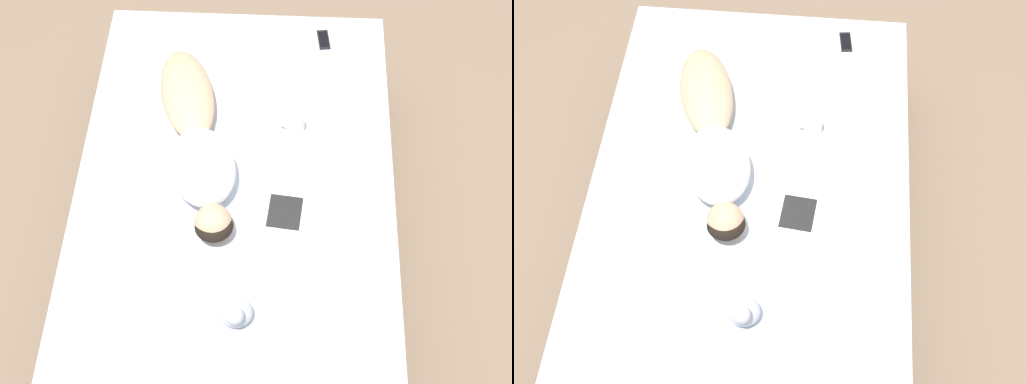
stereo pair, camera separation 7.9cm
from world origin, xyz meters
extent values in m
plane|color=#7A6651|center=(0.00, 0.00, 0.00)|extent=(12.00, 12.00, 0.00)
cube|color=#383333|center=(0.00, 0.00, 0.20)|extent=(1.60, 2.31, 0.40)
cube|color=silver|center=(0.00, 0.00, 0.51)|extent=(1.54, 2.25, 0.22)
ellipsoid|color=tan|center=(0.28, -0.45, 0.69)|extent=(0.41, 0.64, 0.15)
ellipsoid|color=white|center=(0.15, 0.02, 0.72)|extent=(0.41, 0.51, 0.22)
ellipsoid|color=black|center=(0.07, 0.33, 0.71)|extent=(0.21, 0.20, 0.10)
sphere|color=tan|center=(0.08, 0.31, 0.70)|extent=(0.17, 0.17, 0.17)
cube|color=white|center=(-0.49, 0.22, 0.62)|extent=(0.27, 0.29, 0.01)
cube|color=white|center=(-0.25, 0.20, 0.62)|extent=(0.27, 0.29, 0.01)
cube|color=black|center=(-0.25, 0.20, 0.62)|extent=(0.18, 0.20, 0.00)
cylinder|color=white|center=(-0.29, -0.31, 0.66)|extent=(0.09, 0.09, 0.09)
cylinder|color=black|center=(-0.29, -0.31, 0.70)|extent=(0.08, 0.08, 0.01)
torus|color=white|center=(-0.24, -0.31, 0.66)|extent=(0.06, 0.01, 0.06)
cube|color=black|center=(-0.43, -0.94, 0.62)|extent=(0.08, 0.15, 0.01)
cube|color=black|center=(-0.43, -0.94, 0.62)|extent=(0.06, 0.12, 0.00)
ellipsoid|color=#B2BCCC|center=(-0.05, 0.74, 0.68)|extent=(0.15, 0.13, 0.13)
sphere|color=#B2BCCC|center=(-0.05, 0.79, 0.76)|extent=(0.08, 0.08, 0.08)
camera|label=1|loc=(-0.19, 1.94, 3.49)|focal=50.00mm
camera|label=2|loc=(-0.27, 1.94, 3.49)|focal=50.00mm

